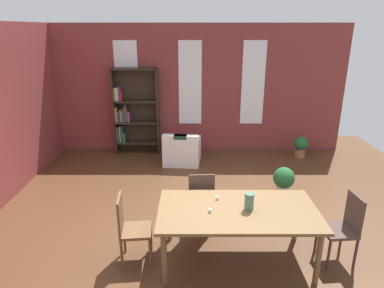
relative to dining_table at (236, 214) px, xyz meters
The scene contains 16 objects.
ground_plane 1.14m from the dining_table, 134.54° to the left, with size 9.62×9.62×0.00m, color #50311C.
back_wall_brick 4.52m from the dining_table, 98.17° to the left, with size 7.49×0.12×3.06m, color brown.
window_pane_0 4.93m from the dining_table, 116.36° to the left, with size 0.55×0.02×1.99m, color white.
window_pane_1 4.49m from the dining_table, 98.30° to the left, with size 0.55×0.02×1.99m, color white.
window_pane_2 4.53m from the dining_table, 78.48° to the left, with size 0.55×0.02×1.99m, color white.
dining_table is the anchor object (origin of this frame).
vase_on_table 0.23m from the dining_table, ahead, with size 0.12×0.12×0.22m, color #4C7266.
tealight_candle_0 0.38m from the dining_table, 168.63° to the right, with size 0.04×0.04×0.04m, color silver.
tealight_candle_1 0.37m from the dining_table, 133.40° to the left, with size 0.04×0.04×0.04m, color silver.
dining_chair_head_right 1.40m from the dining_table, ahead, with size 0.43×0.43×0.95m.
dining_chair_head_left 1.40m from the dining_table, behind, with size 0.44×0.44×0.95m.
dining_chair_far_left 0.91m from the dining_table, 120.45° to the left, with size 0.43×0.43×0.95m.
bookshelf_tall 4.63m from the dining_table, 115.86° to the left, with size 1.08×0.30×2.07m.
armchair_white 3.56m from the dining_table, 103.24° to the left, with size 0.88×0.88×0.75m.
potted_plant_by_shelf 2.29m from the dining_table, 59.81° to the left, with size 0.40×0.40×0.50m.
potted_plant_corner 4.30m from the dining_table, 62.04° to the left, with size 0.33×0.33×0.51m.
Camera 1 is at (0.05, -4.41, 2.95)m, focal length 31.45 mm.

